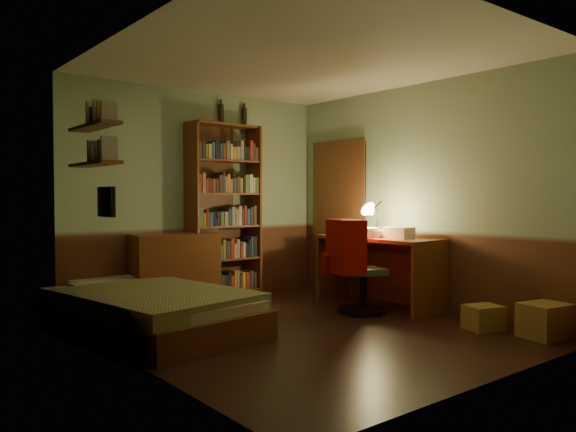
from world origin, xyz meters
TOP-DOWN VIEW (x-y plane):
  - floor at (0.00, 0.00)m, footprint 3.50×4.00m
  - ceiling at (0.00, 0.00)m, footprint 3.50×4.00m
  - wall_back at (0.00, 2.01)m, footprint 3.50×0.02m
  - wall_left at (-1.76, 0.00)m, footprint 0.02×4.00m
  - wall_right at (1.76, 0.00)m, footprint 0.02×4.00m
  - wall_front at (0.00, -2.01)m, footprint 3.50×0.02m
  - doorway at (1.72, 1.30)m, footprint 0.06×0.90m
  - door_trim at (1.69, 1.30)m, footprint 0.02×0.98m
  - bed at (-1.19, 0.97)m, footprint 1.51×2.45m
  - dresser at (-0.49, 1.76)m, footprint 1.02×0.59m
  - mini_stereo at (0.00, 1.89)m, footprint 0.36×0.32m
  - bookshelf at (0.25, 1.85)m, footprint 0.97×0.39m
  - bottle_left at (0.28, 1.96)m, footprint 0.08×0.08m
  - bottle_right at (0.63, 1.96)m, footprint 0.07×0.07m
  - desk at (1.44, 0.35)m, footprint 0.65×1.54m
  - paper_stack at (1.26, 0.39)m, footprint 0.25×0.31m
  - desk_lamp at (1.47, 0.40)m, footprint 0.20×0.20m
  - office_chair at (1.00, 0.18)m, footprint 0.61×0.57m
  - red_jacket at (0.75, -0.03)m, footprint 0.31×0.52m
  - wall_shelf_lower at (-1.64, 1.10)m, footprint 0.20×0.90m
  - wall_shelf_upper at (-1.64, 1.10)m, footprint 0.20×0.90m
  - framed_picture at (-1.72, 0.60)m, footprint 0.04×0.32m
  - cardboard_box_a at (1.53, -1.62)m, footprint 0.47×0.40m
  - cardboard_box_b at (1.37, -1.09)m, footprint 0.40×0.36m

SIDE VIEW (x-z plane):
  - floor at x=0.00m, z-range -0.02..0.00m
  - cardboard_box_b at x=1.37m, z-range 0.00..0.24m
  - cardboard_box_a at x=1.53m, z-range 0.00..0.32m
  - bed at x=-1.19m, z-range 0.00..0.69m
  - desk at x=1.44m, z-range 0.00..0.82m
  - dresser at x=-0.49m, z-range 0.00..0.86m
  - office_chair at x=1.00m, z-range 0.00..0.98m
  - paper_stack at x=1.26m, z-range 0.82..0.94m
  - mini_stereo at x=0.00m, z-range 0.86..1.02m
  - doorway at x=1.72m, z-range 0.00..2.00m
  - door_trim at x=1.69m, z-range -0.04..2.04m
  - bookshelf at x=0.25m, z-range 0.00..2.20m
  - desk_lamp at x=1.47m, z-range 0.82..1.49m
  - framed_picture at x=-1.72m, z-range 1.12..1.38m
  - red_jacket at x=0.75m, z-range 0.98..1.57m
  - wall_back at x=0.00m, z-range 0.00..2.60m
  - wall_left at x=-1.76m, z-range 0.00..2.60m
  - wall_right at x=1.76m, z-range 0.00..2.60m
  - wall_front at x=0.00m, z-range 0.00..2.60m
  - wall_shelf_lower at x=-1.64m, z-range 1.59..1.61m
  - wall_shelf_upper at x=-1.64m, z-range 1.94..1.96m
  - bottle_right at x=0.63m, z-range 2.20..2.45m
  - bottle_left at x=0.28m, z-range 2.20..2.46m
  - ceiling at x=0.00m, z-range 2.60..2.62m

